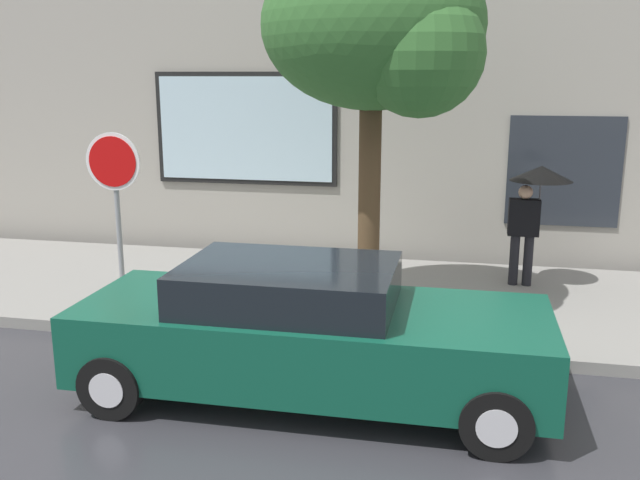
{
  "coord_description": "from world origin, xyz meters",
  "views": [
    {
      "loc": [
        1.66,
        -6.61,
        3.25
      ],
      "look_at": [
        -0.08,
        1.8,
        1.2
      ],
      "focal_mm": 39.07,
      "sensor_mm": 36.0,
      "label": 1
    }
  ],
  "objects_px": {
    "street_tree": "(382,33)",
    "stop_sign": "(115,186)",
    "parked_car": "(308,332)",
    "fire_hydrant": "(250,277)",
    "pedestrian_with_umbrella": "(535,193)"
  },
  "relations": [
    {
      "from": "pedestrian_with_umbrella",
      "to": "stop_sign",
      "type": "xyz_separation_m",
      "value": [
        -5.53,
        -2.16,
        0.26
      ]
    },
    {
      "from": "pedestrian_with_umbrella",
      "to": "street_tree",
      "type": "relative_size",
      "value": 0.38
    },
    {
      "from": "street_tree",
      "to": "stop_sign",
      "type": "distance_m",
      "value": 3.95
    },
    {
      "from": "parked_car",
      "to": "fire_hydrant",
      "type": "xyz_separation_m",
      "value": [
        -1.35,
        2.34,
        -0.18
      ]
    },
    {
      "from": "parked_car",
      "to": "pedestrian_with_umbrella",
      "type": "bearing_deg",
      "value": 57.95
    },
    {
      "from": "parked_car",
      "to": "fire_hydrant",
      "type": "distance_m",
      "value": 2.71
    },
    {
      "from": "fire_hydrant",
      "to": "pedestrian_with_umbrella",
      "type": "relative_size",
      "value": 0.42
    },
    {
      "from": "pedestrian_with_umbrella",
      "to": "street_tree",
      "type": "bearing_deg",
      "value": -141.04
    },
    {
      "from": "fire_hydrant",
      "to": "street_tree",
      "type": "xyz_separation_m",
      "value": [
        1.76,
        -0.02,
        3.22
      ]
    },
    {
      "from": "parked_car",
      "to": "stop_sign",
      "type": "relative_size",
      "value": 1.99
    },
    {
      "from": "fire_hydrant",
      "to": "stop_sign",
      "type": "distance_m",
      "value": 2.17
    },
    {
      "from": "fire_hydrant",
      "to": "stop_sign",
      "type": "relative_size",
      "value": 0.32
    },
    {
      "from": "street_tree",
      "to": "pedestrian_with_umbrella",
      "type": "bearing_deg",
      "value": 38.96
    },
    {
      "from": "parked_car",
      "to": "fire_hydrant",
      "type": "height_order",
      "value": "parked_car"
    },
    {
      "from": "pedestrian_with_umbrella",
      "to": "stop_sign",
      "type": "bearing_deg",
      "value": -158.69
    }
  ]
}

